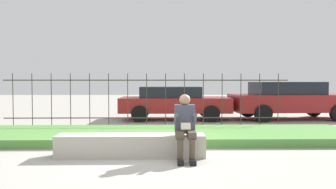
% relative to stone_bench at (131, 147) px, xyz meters
% --- Properties ---
extents(ground_plane, '(60.00, 60.00, 0.00)m').
position_rel_stone_bench_xyz_m(ground_plane, '(0.14, 0.00, -0.19)').
color(ground_plane, '#A8A399').
extents(stone_bench, '(2.90, 0.53, 0.43)m').
position_rel_stone_bench_xyz_m(stone_bench, '(0.00, 0.00, 0.00)').
color(stone_bench, '#B7B2A3').
rests_on(stone_bench, ground_plane).
extents(person_seated_reader, '(0.42, 0.73, 1.23)m').
position_rel_stone_bench_xyz_m(person_seated_reader, '(1.05, -0.30, 0.48)').
color(person_seated_reader, black).
rests_on(person_seated_reader, ground_plane).
extents(grass_berm, '(10.83, 2.49, 0.20)m').
position_rel_stone_bench_xyz_m(grass_berm, '(0.14, 1.95, -0.09)').
color(grass_berm, '#569342').
rests_on(grass_berm, ground_plane).
extents(iron_fence, '(8.83, 0.03, 1.73)m').
position_rel_stone_bench_xyz_m(iron_fence, '(0.14, 3.76, 0.71)').
color(iron_fence, '#332D28').
rests_on(iron_fence, ground_plane).
extents(car_parked_center, '(4.24, 2.06, 1.28)m').
position_rel_stone_bench_xyz_m(car_parked_center, '(1.09, 6.33, 0.50)').
color(car_parked_center, maroon).
rests_on(car_parked_center, ground_plane).
extents(car_parked_right, '(4.71, 2.18, 1.46)m').
position_rel_stone_bench_xyz_m(car_parked_right, '(5.63, 6.29, 0.59)').
color(car_parked_right, maroon).
rests_on(car_parked_right, ground_plane).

